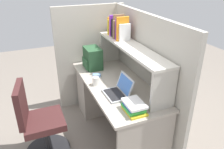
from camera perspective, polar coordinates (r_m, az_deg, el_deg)
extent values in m
plane|color=slate|center=(3.17, 0.86, -13.84)|extent=(8.00, 8.00, 0.00)
cube|color=#AAA093|center=(2.77, 0.96, -2.35)|extent=(1.60, 0.70, 0.03)
cube|color=#9D9388|center=(3.39, -2.77, -3.75)|extent=(0.40, 0.64, 0.70)
cube|color=#9D9388|center=(2.42, 8.59, -18.18)|extent=(0.03, 0.64, 0.70)
cube|color=#B2ADA0|center=(2.90, 7.89, 0.07)|extent=(1.84, 0.05, 1.55)
cube|color=#B2ADA0|center=(3.46, -5.39, 4.53)|extent=(0.05, 1.06, 1.55)
cube|color=#BCB7AC|center=(3.34, -0.61, 6.92)|extent=(0.03, 0.28, 0.42)
cube|color=#BCB7AC|center=(2.22, 13.02, -4.09)|extent=(0.03, 0.28, 0.42)
cube|color=beige|center=(2.67, 5.01, 7.00)|extent=(1.44, 0.28, 0.03)
cube|color=orange|center=(3.16, 0.08, 12.45)|extent=(0.04, 0.13, 0.23)
cube|color=yellow|center=(3.12, 0.21, 12.08)|extent=(0.04, 0.15, 0.20)
cube|color=orange|center=(3.08, 0.69, 12.41)|extent=(0.03, 0.16, 0.26)
cube|color=purple|center=(3.04, 0.91, 12.43)|extent=(0.03, 0.17, 0.28)
cube|color=black|center=(3.01, 1.38, 11.86)|extent=(0.04, 0.16, 0.23)
cube|color=olive|center=(2.96, 1.71, 12.27)|extent=(0.03, 0.15, 0.30)
cube|color=olive|center=(2.93, 1.84, 11.45)|extent=(0.04, 0.17, 0.23)
cube|color=purple|center=(2.88, 2.26, 11.54)|extent=(0.04, 0.13, 0.27)
cube|color=orange|center=(2.83, 2.69, 11.59)|extent=(0.03, 0.16, 0.30)
cube|color=white|center=(2.82, 3.28, 10.65)|extent=(0.03, 0.15, 0.21)
cube|color=#B7BABF|center=(2.49, 0.88, -5.16)|extent=(0.31, 0.22, 0.02)
cube|color=black|center=(2.48, 0.67, -4.98)|extent=(0.27, 0.18, 0.00)
cube|color=#B7BABF|center=(2.48, 3.35, -2.42)|extent=(0.31, 0.08, 0.19)
cube|color=#3F72CC|center=(2.48, 3.21, -2.45)|extent=(0.27, 0.06, 0.16)
cube|color=#264C2D|center=(3.13, -4.92, 4.24)|extent=(0.30, 0.20, 0.29)
cube|color=#2B5734|center=(3.13, -6.71, 2.83)|extent=(0.22, 0.04, 0.13)
cube|color=#7299C6|center=(2.92, -3.90, -0.18)|extent=(0.10, 0.12, 0.03)
cylinder|color=white|center=(2.69, -4.20, -1.68)|extent=(0.08, 0.08, 0.11)
cube|color=yellow|center=(2.24, 5.73, -9.18)|extent=(0.24, 0.18, 0.02)
cube|color=green|center=(2.23, 5.46, -8.45)|extent=(0.22, 0.17, 0.03)
cube|color=blue|center=(2.22, 5.92, -7.75)|extent=(0.18, 0.19, 0.03)
cube|color=white|center=(2.20, 5.71, -7.35)|extent=(0.25, 0.18, 0.02)
cylinder|color=#262628|center=(2.81, -16.46, -14.73)|extent=(0.05, 0.05, 0.41)
cube|color=#3F1E1E|center=(2.68, -17.01, -11.37)|extent=(0.44, 0.44, 0.08)
cube|color=#3F1E1E|center=(2.57, -22.22, -7.06)|extent=(0.40, 0.12, 0.44)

